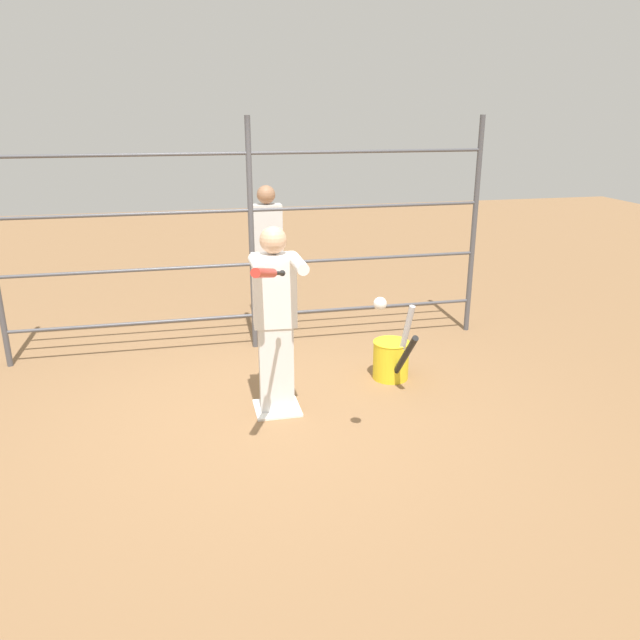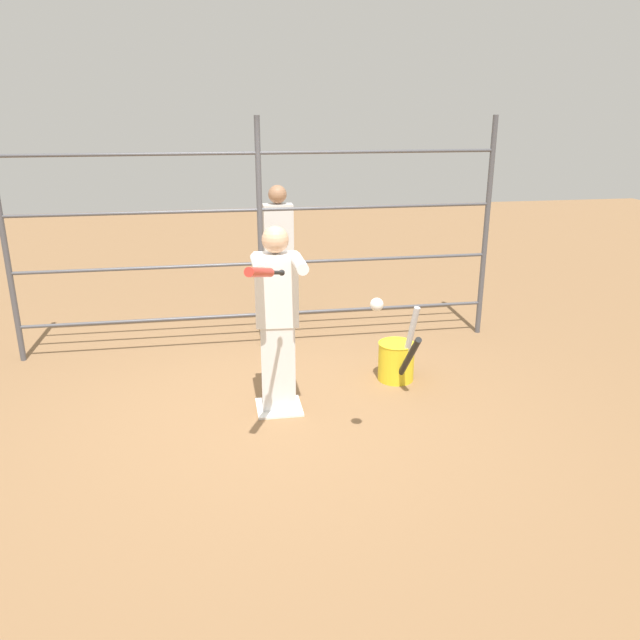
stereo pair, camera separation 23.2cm
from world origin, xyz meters
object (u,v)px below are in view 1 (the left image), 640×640
at_px(softball_in_flight, 380,304).
at_px(bat_bucket, 392,359).
at_px(bystander_behind_fence, 268,254).
at_px(baseball_bat_swinging, 267,273).
at_px(batter, 275,315).

distance_m(softball_in_flight, bat_bucket, 1.83).
bearing_deg(softball_in_flight, bystander_behind_fence, -84.22).
relative_size(baseball_bat_swinging, bat_bucket, 0.95).
height_order(baseball_bat_swinging, bat_bucket, baseball_bat_swinging).
bearing_deg(baseball_bat_swinging, bystander_behind_fence, -97.89).
bearing_deg(softball_in_flight, batter, -57.39).
bearing_deg(bystander_behind_fence, bat_bucket, 115.72).
relative_size(baseball_bat_swinging, bystander_behind_fence, 0.46).
distance_m(baseball_bat_swinging, softball_in_flight, 0.83).
height_order(batter, softball_in_flight, batter).
distance_m(baseball_bat_swinging, bystander_behind_fence, 3.35).
distance_m(batter, baseball_bat_swinging, 1.08).
height_order(batter, baseball_bat_swinging, batter).
bearing_deg(bystander_behind_fence, batter, 83.44).
height_order(baseball_bat_swinging, softball_in_flight, baseball_bat_swinging).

